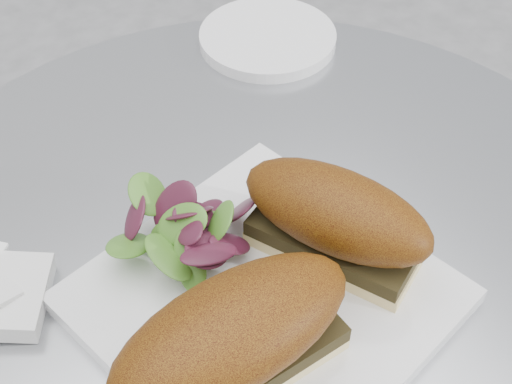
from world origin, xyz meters
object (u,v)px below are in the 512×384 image
plate (264,299)px  sandwich_right (336,219)px  sandwich_left (233,338)px  saucer (268,38)px

plate → sandwich_right: 0.08m
sandwich_left → sandwich_right: 0.13m
sandwich_left → saucer: bearing=51.3°
sandwich_left → sandwich_right: bearing=19.5°
plate → sandwich_right: bearing=0.3°
sandwich_right → sandwich_left: bearing=-94.6°
plate → sandwich_left: 0.09m
plate → sandwich_right: sandwich_right is taller
plate → sandwich_right: (0.07, 0.00, 0.05)m
saucer → sandwich_right: bearing=-116.9°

